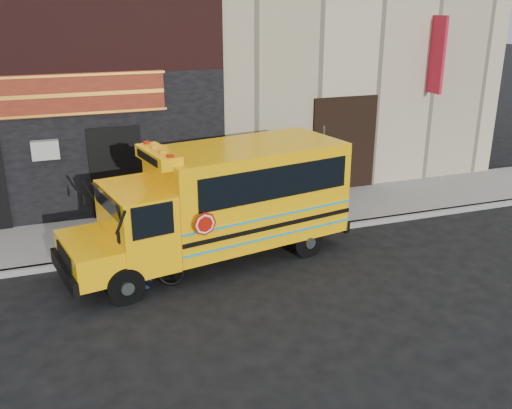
{
  "coord_description": "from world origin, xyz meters",
  "views": [
    {
      "loc": [
        -4.71,
        -10.42,
        5.97
      ],
      "look_at": [
        -0.3,
        1.85,
        1.3
      ],
      "focal_mm": 40.0,
      "sensor_mm": 36.0,
      "label": 1
    }
  ],
  "objects_px": {
    "cyclist": "(143,247)",
    "school_bus": "(224,199)",
    "sign_pole": "(323,173)",
    "bicycle": "(148,267)"
  },
  "relations": [
    {
      "from": "sign_pole",
      "to": "cyclist",
      "type": "distance_m",
      "value": 5.56
    },
    {
      "from": "sign_pole",
      "to": "cyclist",
      "type": "xyz_separation_m",
      "value": [
        -5.19,
        -1.88,
        -0.64
      ]
    },
    {
      "from": "bicycle",
      "to": "cyclist",
      "type": "distance_m",
      "value": 0.48
    },
    {
      "from": "school_bus",
      "to": "cyclist",
      "type": "xyz_separation_m",
      "value": [
        -2.09,
        -0.87,
        -0.57
      ]
    },
    {
      "from": "sign_pole",
      "to": "bicycle",
      "type": "xyz_separation_m",
      "value": [
        -5.12,
        -1.93,
        -1.12
      ]
    },
    {
      "from": "sign_pole",
      "to": "bicycle",
      "type": "height_order",
      "value": "sign_pole"
    },
    {
      "from": "school_bus",
      "to": "sign_pole",
      "type": "xyz_separation_m",
      "value": [
        3.1,
        1.01,
        0.08
      ]
    },
    {
      "from": "cyclist",
      "to": "school_bus",
      "type": "bearing_deg",
      "value": -52.86
    },
    {
      "from": "school_bus",
      "to": "bicycle",
      "type": "xyz_separation_m",
      "value": [
        -2.02,
        -0.91,
        -1.04
      ]
    },
    {
      "from": "cyclist",
      "to": "sign_pole",
      "type": "bearing_deg",
      "value": -55.46
    }
  ]
}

